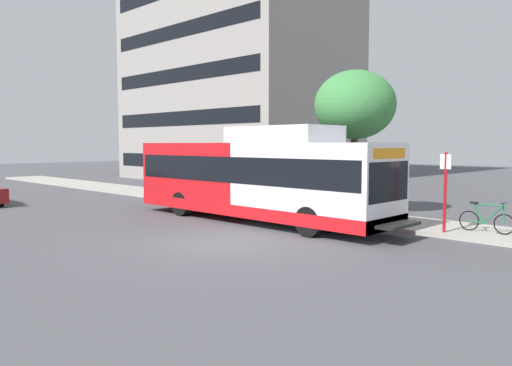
% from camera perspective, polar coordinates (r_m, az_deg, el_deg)
% --- Properties ---
extents(ground_plane, '(120.00, 120.00, 0.00)m').
position_cam_1_polar(ground_plane, '(21.73, -18.33, -3.67)').
color(ground_plane, '#4C4C51').
extents(sidewalk_curb, '(3.00, 56.00, 0.14)m').
position_cam_1_polar(sidewalk_curb, '(24.20, -1.18, -2.46)').
color(sidewalk_curb, '#A8A399').
rests_on(sidewalk_curb, ground).
extents(transit_bus, '(2.58, 12.25, 3.65)m').
position_cam_1_polar(transit_bus, '(19.21, -0.00, 0.62)').
color(transit_bus, white).
rests_on(transit_bus, ground).
extents(bus_stop_sign_pole, '(0.10, 0.36, 2.60)m').
position_cam_1_polar(bus_stop_sign_pole, '(17.14, 20.91, -0.33)').
color(bus_stop_sign_pole, red).
rests_on(bus_stop_sign_pole, sidewalk_curb).
extents(bicycle_parked, '(0.52, 1.76, 1.02)m').
position_cam_1_polar(bicycle_parked, '(17.75, 24.95, -3.84)').
color(bicycle_parked, black).
rests_on(bicycle_parked, sidewalk_curb).
extents(street_tree_near_stop, '(3.33, 3.33, 5.89)m').
position_cam_1_polar(street_tree_near_stop, '(21.04, 11.29, 8.75)').
color(street_tree_near_stop, '#4C3823').
rests_on(street_tree_near_stop, sidewalk_curb).
extents(apartment_tower_backdrop, '(11.73, 18.39, 29.74)m').
position_cam_1_polar(apartment_tower_backdrop, '(44.08, -2.32, 20.13)').
color(apartment_tower_backdrop, gray).
rests_on(apartment_tower_backdrop, ground).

